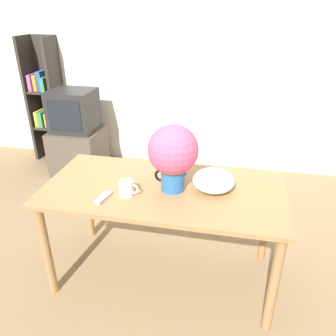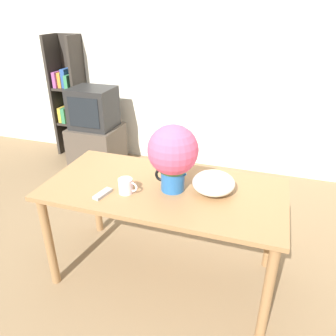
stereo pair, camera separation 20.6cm
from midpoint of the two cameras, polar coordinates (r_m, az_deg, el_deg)
name	(u,v)px [view 1 (the left image)]	position (r m, az deg, el deg)	size (l,w,h in m)	color
ground_plane	(161,280)	(2.55, -3.76, -18.91)	(12.00, 12.00, 0.00)	#7F6647
wall_back	(201,57)	(3.83, 4.08, 18.74)	(8.00, 0.05, 2.60)	silver
table	(164,200)	(2.20, -3.47, -5.68)	(1.57, 0.77, 0.74)	olive
flower_vase	(173,155)	(2.01, -2.05, 2.30)	(0.32, 0.32, 0.44)	#235B9E
coffee_mug	(127,188)	(2.07, -10.05, -3.59)	(0.13, 0.09, 0.10)	silver
white_bowl	(213,181)	(2.09, 5.15, -2.26)	(0.27, 0.27, 0.13)	white
remote_control	(103,198)	(2.07, -14.03, -5.12)	(0.08, 0.15, 0.02)	#999999
tv_stand	(79,151)	(4.06, -16.68, 2.89)	(0.56, 0.53, 0.52)	#4C4238
tv_set	(73,111)	(3.90, -17.63, 9.49)	(0.48, 0.43, 0.46)	black
bookshelf	(46,101)	(4.45, -21.76, 10.80)	(0.37, 0.31, 1.51)	#2D2823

